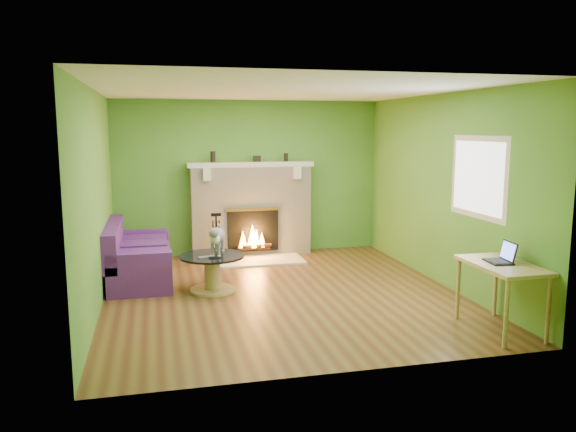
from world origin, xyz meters
The scene contains 22 objects.
floor centered at (0.00, 0.00, 0.00)m, with size 5.00×5.00×0.00m, color #522E17.
ceiling centered at (0.00, 0.00, 2.60)m, with size 5.00×5.00×0.00m, color white.
wall_back centered at (0.00, 2.50, 1.30)m, with size 5.00×5.00×0.00m, color #47832A.
wall_front centered at (0.00, -2.50, 1.30)m, with size 5.00×5.00×0.00m, color #47832A.
wall_left centered at (-2.25, 0.00, 1.30)m, with size 5.00×5.00×0.00m, color #47832A.
wall_right centered at (2.25, 0.00, 1.30)m, with size 5.00×5.00×0.00m, color #47832A.
window_frame centered at (2.24, -0.90, 1.55)m, with size 1.20×1.20×0.00m, color silver.
window_pane centered at (2.23, -0.90, 1.55)m, with size 1.06×1.06×0.00m, color white.
fireplace centered at (0.00, 2.32, 0.77)m, with size 2.10×0.46×1.58m.
hearth centered at (0.00, 1.80, 0.01)m, with size 1.50×0.75×0.03m, color beige.
mantel centered at (0.00, 2.30, 1.54)m, with size 2.10×0.28×0.08m, color beige.
sofa centered at (-1.86, 1.09, 0.32)m, with size 0.86×1.83×0.82m.
coffee_table centered at (-0.87, 0.29, 0.28)m, with size 0.86×0.86×0.48m.
desk centered at (1.95, -1.90, 0.65)m, with size 0.58×0.99×0.73m.
cat centered at (-0.79, 0.34, 0.69)m, with size 0.24×0.66×0.41m, color #5C5D61, non-canonical shape.
remote_silver centered at (-0.97, 0.17, 0.49)m, with size 0.17×0.04×0.02m, color gray.
remote_black centered at (-0.85, 0.11, 0.49)m, with size 0.16×0.04×0.02m, color black.
laptop centered at (1.93, -1.85, 0.85)m, with size 0.26×0.30×0.22m, color black, non-canonical shape.
fire_tools centered at (-0.63, 1.95, 0.41)m, with size 0.20×0.20×0.77m, color black, non-canonical shape.
mantel_vase_left centered at (-0.62, 2.33, 1.67)m, with size 0.08×0.08×0.18m, color black.
mantel_vase_right centered at (0.61, 2.33, 1.65)m, with size 0.07×0.07×0.14m, color black.
mantel_box centered at (0.11, 2.33, 1.63)m, with size 0.12×0.08×0.10m, color black.
Camera 1 is at (-1.57, -6.94, 2.14)m, focal length 35.00 mm.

